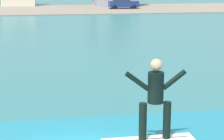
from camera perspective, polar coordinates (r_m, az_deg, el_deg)
surfboard at (r=8.36m, az=5.16°, el=-9.93°), size 1.90×0.42×0.06m
surfer at (r=8.07m, az=6.20°, el=-3.54°), size 1.26×0.32×1.67m
shoreline_bank at (r=60.24m, az=-9.10°, el=8.51°), size 120.00×18.79×0.10m
car_far_shore at (r=60.36m, az=1.57°, el=9.52°), size 4.40×2.05×1.86m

